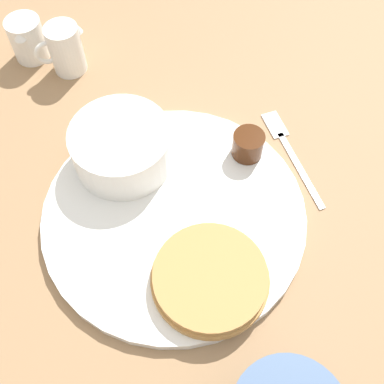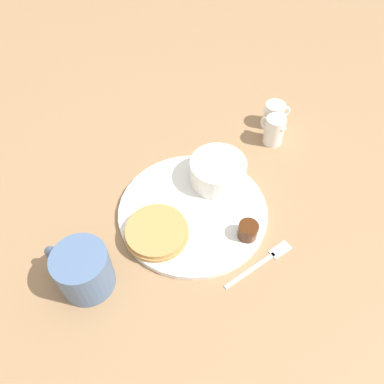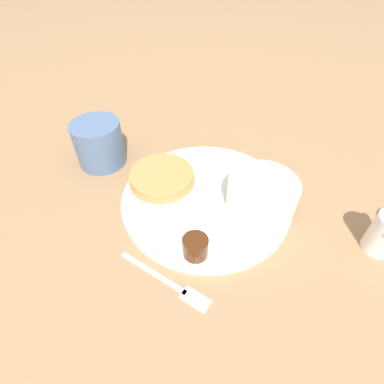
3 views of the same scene
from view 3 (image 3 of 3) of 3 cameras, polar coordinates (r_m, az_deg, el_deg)
ground_plane at (r=0.51m, az=2.63°, el=-1.81°), size 4.00×4.00×0.00m
plate at (r=0.51m, az=2.65°, el=-1.34°), size 0.28×0.28×0.01m
pancake_stack at (r=0.53m, az=-5.77°, el=2.88°), size 0.12×0.12×0.02m
bowl at (r=0.49m, az=13.23°, el=0.15°), size 0.11×0.11×0.05m
syrup_cup at (r=0.42m, az=0.68°, el=-10.39°), size 0.04×0.04×0.03m
butter_ramekin at (r=0.48m, az=14.92°, el=-2.38°), size 0.05×0.05×0.04m
coffee_mug at (r=0.59m, az=-17.20°, el=8.99°), size 0.09×0.12×0.08m
fork at (r=0.42m, az=-3.55°, el=-17.31°), size 0.14×0.06×0.00m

